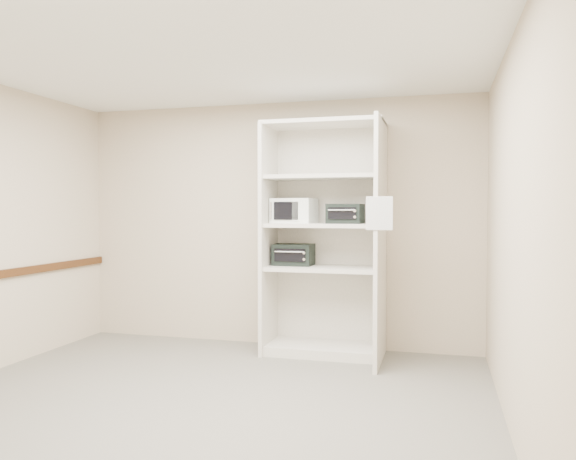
% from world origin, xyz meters
% --- Properties ---
extents(floor, '(4.50, 4.00, 0.01)m').
position_xyz_m(floor, '(0.00, 0.00, 0.00)').
color(floor, '#5F5A53').
rests_on(floor, ground).
extents(ceiling, '(4.50, 4.00, 0.01)m').
position_xyz_m(ceiling, '(0.00, 0.00, 2.70)').
color(ceiling, white).
extents(wall_back, '(4.50, 0.02, 2.70)m').
position_xyz_m(wall_back, '(0.00, 2.00, 1.35)').
color(wall_back, '#C4B099').
rests_on(wall_back, ground).
extents(wall_front, '(4.50, 0.02, 2.70)m').
position_xyz_m(wall_front, '(0.00, -2.00, 1.35)').
color(wall_front, '#C4B099').
rests_on(wall_front, ground).
extents(wall_right, '(0.02, 4.00, 2.70)m').
position_xyz_m(wall_right, '(2.25, 0.00, 1.35)').
color(wall_right, '#C4B099').
rests_on(wall_right, ground).
extents(shelving_unit, '(1.24, 0.92, 2.42)m').
position_xyz_m(shelving_unit, '(0.67, 1.70, 1.13)').
color(shelving_unit, silver).
rests_on(shelving_unit, floor).
extents(microwave, '(0.47, 0.37, 0.26)m').
position_xyz_m(microwave, '(0.28, 1.76, 1.50)').
color(microwave, white).
rests_on(microwave, shelving_unit).
extents(toaster_oven_upper, '(0.37, 0.29, 0.20)m').
position_xyz_m(toaster_oven_upper, '(0.85, 1.67, 1.47)').
color(toaster_oven_upper, black).
rests_on(toaster_oven_upper, shelving_unit).
extents(toaster_oven_lower, '(0.41, 0.31, 0.23)m').
position_xyz_m(toaster_oven_lower, '(0.28, 1.76, 1.03)').
color(toaster_oven_lower, black).
rests_on(toaster_oven_lower, shelving_unit).
extents(paper_sign, '(0.23, 0.01, 0.30)m').
position_xyz_m(paper_sign, '(1.25, 1.07, 1.48)').
color(paper_sign, white).
rests_on(paper_sign, shelving_unit).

